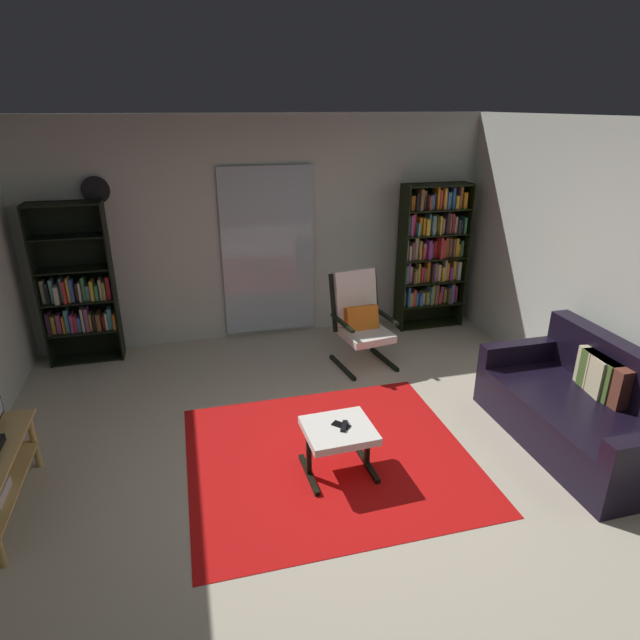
# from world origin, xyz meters

# --- Properties ---
(ground_plane) EXTENTS (7.02, 7.02, 0.00)m
(ground_plane) POSITION_xyz_m (0.00, 0.00, 0.00)
(ground_plane) COLOR #BFB39D
(wall_back) EXTENTS (5.60, 0.06, 2.60)m
(wall_back) POSITION_xyz_m (0.00, 2.90, 1.30)
(wall_back) COLOR beige
(wall_back) RESTS_ON ground
(glass_door_panel) EXTENTS (1.10, 0.01, 2.00)m
(glass_door_panel) POSITION_xyz_m (0.04, 2.83, 1.05)
(glass_door_panel) COLOR silver
(area_rug) EXTENTS (2.27, 2.04, 0.01)m
(area_rug) POSITION_xyz_m (0.06, 0.21, 0.00)
(area_rug) COLOR red
(area_rug) RESTS_ON ground
(bookshelf_near_tv) EXTENTS (0.76, 0.30, 1.76)m
(bookshelf_near_tv) POSITION_xyz_m (-2.09, 2.68, 0.79)
(bookshelf_near_tv) COLOR black
(bookshelf_near_tv) RESTS_ON ground
(bookshelf_near_sofa) EXTENTS (0.84, 0.30, 1.81)m
(bookshelf_near_sofa) POSITION_xyz_m (2.06, 2.63, 0.97)
(bookshelf_near_sofa) COLOR black
(bookshelf_near_sofa) RESTS_ON ground
(leather_sofa) EXTENTS (0.91, 1.72, 0.86)m
(leather_sofa) POSITION_xyz_m (2.20, -0.12, 0.31)
(leather_sofa) COLOR black
(leather_sofa) RESTS_ON ground
(lounge_armchair) EXTENTS (0.65, 0.72, 1.02)m
(lounge_armchair) POSITION_xyz_m (0.86, 1.82, 0.53)
(lounge_armchair) COLOR black
(lounge_armchair) RESTS_ON ground
(ottoman) EXTENTS (0.54, 0.50, 0.41)m
(ottoman) POSITION_xyz_m (0.08, 0.02, 0.34)
(ottoman) COLOR white
(ottoman) RESTS_ON ground
(tv_remote) EXTENTS (0.10, 0.15, 0.02)m
(tv_remote) POSITION_xyz_m (0.12, 0.01, 0.42)
(tv_remote) COLOR black
(tv_remote) RESTS_ON ottoman
(cell_phone) EXTENTS (0.15, 0.15, 0.01)m
(cell_phone) POSITION_xyz_m (0.10, 0.03, 0.41)
(cell_phone) COLOR black
(cell_phone) RESTS_ON ottoman
(wall_clock) EXTENTS (0.29, 0.03, 0.29)m
(wall_clock) POSITION_xyz_m (-1.77, 2.82, 1.85)
(wall_clock) COLOR silver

